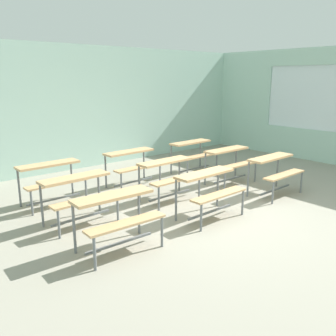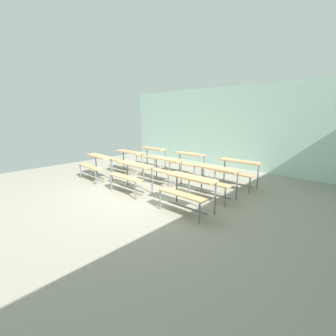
# 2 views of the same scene
# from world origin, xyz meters

# --- Properties ---
(ground) EXTENTS (10.00, 9.00, 0.05)m
(ground) POSITION_xyz_m (0.00, 0.00, -0.03)
(ground) COLOR gray
(wall_back) EXTENTS (10.00, 0.12, 3.00)m
(wall_back) POSITION_xyz_m (0.00, 4.50, 1.50)
(wall_back) COLOR silver
(wall_back) RESTS_ON ground
(desk_bench_r0c0) EXTENTS (1.12, 0.62, 0.74)m
(desk_bench_r0c0) POSITION_xyz_m (-1.99, 0.05, 0.56)
(desk_bench_r0c0) COLOR tan
(desk_bench_r0c0) RESTS_ON ground
(desk_bench_r0c1) EXTENTS (1.11, 0.62, 0.74)m
(desk_bench_r0c1) POSITION_xyz_m (-0.24, 0.07, 0.56)
(desk_bench_r0c1) COLOR tan
(desk_bench_r0c1) RESTS_ON ground
(desk_bench_r0c2) EXTENTS (1.11, 0.61, 0.74)m
(desk_bench_r0c2) POSITION_xyz_m (1.60, 0.08, 0.56)
(desk_bench_r0c2) COLOR tan
(desk_bench_r0c2) RESTS_ON ground
(desk_bench_r1c0) EXTENTS (1.12, 0.63, 0.74)m
(desk_bench_r1c0) POSITION_xyz_m (-1.97, 1.19, 0.56)
(desk_bench_r1c0) COLOR tan
(desk_bench_r1c0) RESTS_ON ground
(desk_bench_r1c1) EXTENTS (1.11, 0.62, 0.74)m
(desk_bench_r1c1) POSITION_xyz_m (-0.18, 1.15, 0.56)
(desk_bench_r1c1) COLOR tan
(desk_bench_r1c1) RESTS_ON ground
(desk_bench_r1c2) EXTENTS (1.10, 0.59, 0.74)m
(desk_bench_r1c2) POSITION_xyz_m (1.53, 1.15, 0.56)
(desk_bench_r1c2) COLOR tan
(desk_bench_r1c2) RESTS_ON ground
(desk_bench_r2c0) EXTENTS (1.11, 0.61, 0.74)m
(desk_bench_r2c0) POSITION_xyz_m (-1.94, 2.31, 0.56)
(desk_bench_r2c0) COLOR tan
(desk_bench_r2c0) RESTS_ON ground
(desk_bench_r2c1) EXTENTS (1.12, 0.63, 0.74)m
(desk_bench_r2c1) POSITION_xyz_m (-0.19, 2.32, 0.56)
(desk_bench_r2c1) COLOR tan
(desk_bench_r2c1) RESTS_ON ground
(desk_bench_r2c2) EXTENTS (1.12, 0.62, 0.74)m
(desk_bench_r2c2) POSITION_xyz_m (1.57, 2.30, 0.56)
(desk_bench_r2c2) COLOR tan
(desk_bench_r2c2) RESTS_ON ground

